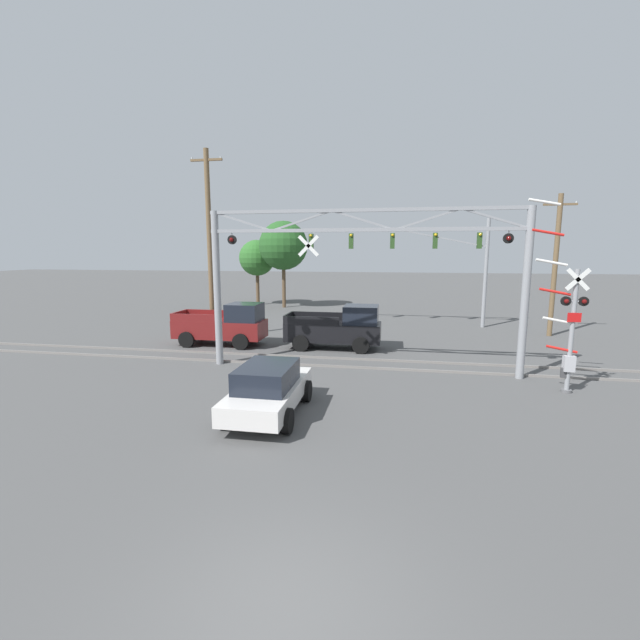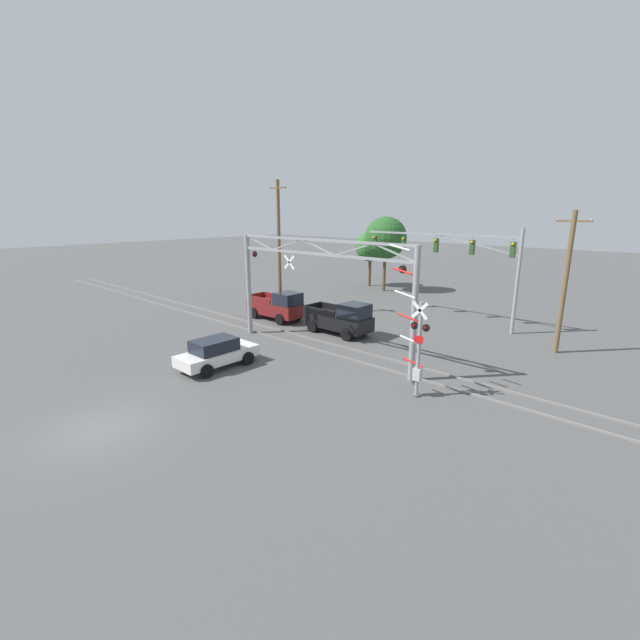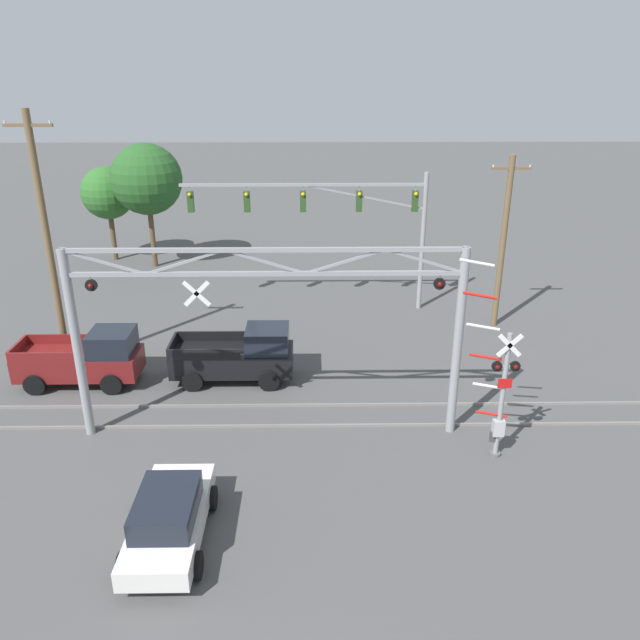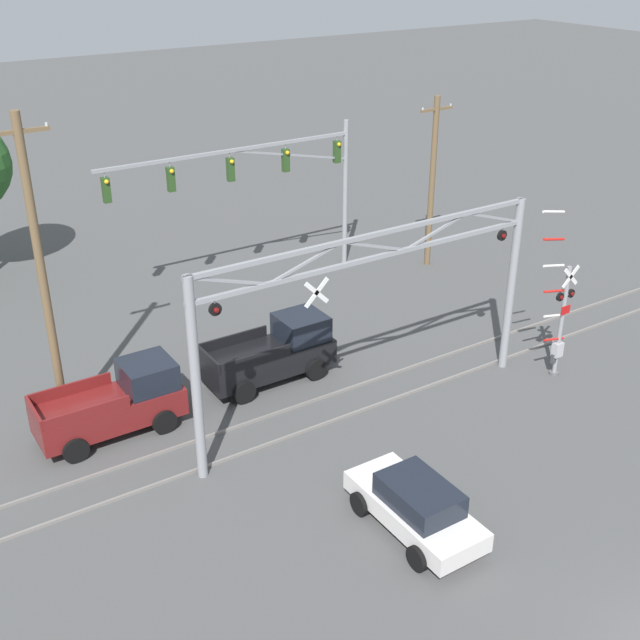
{
  "view_description": "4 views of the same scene",
  "coord_description": "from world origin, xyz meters",
  "px_view_note": "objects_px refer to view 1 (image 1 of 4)",
  "views": [
    {
      "loc": [
        1.4,
        -5.03,
        4.93
      ],
      "look_at": [
        -2.04,
        14.1,
        1.82
      ],
      "focal_mm": 24.0,
      "sensor_mm": 36.0,
      "label": 1
    },
    {
      "loc": [
        16.23,
        -5.28,
        8.12
      ],
      "look_at": [
        1.16,
        11.29,
        2.39
      ],
      "focal_mm": 24.0,
      "sensor_mm": 36.0,
      "label": 2
    },
    {
      "loc": [
        1.45,
        -6.28,
        11.86
      ],
      "look_at": [
        1.73,
        13.58,
        3.7
      ],
      "focal_mm": 35.0,
      "sensor_mm": 36.0,
      "label": 3
    },
    {
      "loc": [
        -13.97,
        -6.25,
        15.11
      ],
      "look_at": [
        -1.73,
        12.79,
        3.91
      ],
      "focal_mm": 45.0,
      "sensor_mm": 36.0,
      "label": 4
    }
  ],
  "objects_px": {
    "crossing_signal_mast": "(568,328)",
    "sedan_waiting": "(268,389)",
    "traffic_signal_span": "(428,250)",
    "utility_pole_left": "(210,244)",
    "background_tree_beyond_span": "(283,246)",
    "utility_pole_right": "(555,264)",
    "crossing_gantry": "(362,269)",
    "pickup_truck_lead": "(339,328)",
    "background_tree_far_left_verge": "(257,258)",
    "pickup_truck_following": "(225,325)"
  },
  "relations": [
    {
      "from": "traffic_signal_span",
      "to": "pickup_truck_lead",
      "type": "relative_size",
      "value": 2.52
    },
    {
      "from": "pickup_truck_lead",
      "to": "utility_pole_left",
      "type": "xyz_separation_m",
      "value": [
        -7.42,
        1.29,
        4.28
      ]
    },
    {
      "from": "crossing_gantry",
      "to": "crossing_signal_mast",
      "type": "relative_size",
      "value": 1.91
    },
    {
      "from": "traffic_signal_span",
      "to": "background_tree_beyond_span",
      "type": "xyz_separation_m",
      "value": [
        -11.83,
        7.57,
        0.39
      ]
    },
    {
      "from": "traffic_signal_span",
      "to": "pickup_truck_following",
      "type": "relative_size",
      "value": 2.55
    },
    {
      "from": "traffic_signal_span",
      "to": "background_tree_beyond_span",
      "type": "bearing_deg",
      "value": 147.39
    },
    {
      "from": "utility_pole_left",
      "to": "traffic_signal_span",
      "type": "bearing_deg",
      "value": 28.58
    },
    {
      "from": "crossing_gantry",
      "to": "background_tree_far_left_verge",
      "type": "relative_size",
      "value": 2.13
    },
    {
      "from": "crossing_signal_mast",
      "to": "utility_pole_right",
      "type": "distance_m",
      "value": 11.58
    },
    {
      "from": "traffic_signal_span",
      "to": "sedan_waiting",
      "type": "bearing_deg",
      "value": -108.26
    },
    {
      "from": "sedan_waiting",
      "to": "utility_pole_left",
      "type": "height_order",
      "value": "utility_pole_left"
    },
    {
      "from": "traffic_signal_span",
      "to": "background_tree_beyond_span",
      "type": "relative_size",
      "value": 1.6
    },
    {
      "from": "utility_pole_right",
      "to": "background_tree_beyond_span",
      "type": "distance_m",
      "value": 21.36
    },
    {
      "from": "utility_pole_left",
      "to": "pickup_truck_following",
      "type": "bearing_deg",
      "value": -47.65
    },
    {
      "from": "utility_pole_left",
      "to": "background_tree_beyond_span",
      "type": "distance_m",
      "value": 14.23
    },
    {
      "from": "crossing_gantry",
      "to": "utility_pole_left",
      "type": "bearing_deg",
      "value": 149.62
    },
    {
      "from": "traffic_signal_span",
      "to": "utility_pole_left",
      "type": "xyz_separation_m",
      "value": [
        -12.23,
        -6.66,
        0.3
      ]
    },
    {
      "from": "pickup_truck_following",
      "to": "background_tree_beyond_span",
      "type": "height_order",
      "value": "background_tree_beyond_span"
    },
    {
      "from": "traffic_signal_span",
      "to": "utility_pole_left",
      "type": "distance_m",
      "value": 13.93
    },
    {
      "from": "traffic_signal_span",
      "to": "background_tree_beyond_span",
      "type": "height_order",
      "value": "background_tree_beyond_span"
    },
    {
      "from": "crossing_gantry",
      "to": "utility_pole_left",
      "type": "xyz_separation_m",
      "value": [
        -8.87,
        5.2,
        1.1
      ]
    },
    {
      "from": "crossing_signal_mast",
      "to": "pickup_truck_following",
      "type": "height_order",
      "value": "crossing_signal_mast"
    },
    {
      "from": "traffic_signal_span",
      "to": "sedan_waiting",
      "type": "distance_m",
      "value": 18.66
    },
    {
      "from": "pickup_truck_lead",
      "to": "utility_pole_left",
      "type": "height_order",
      "value": "utility_pole_left"
    },
    {
      "from": "crossing_gantry",
      "to": "traffic_signal_span",
      "type": "bearing_deg",
      "value": 74.2
    },
    {
      "from": "pickup_truck_following",
      "to": "background_tree_beyond_span",
      "type": "relative_size",
      "value": 0.63
    },
    {
      "from": "background_tree_far_left_verge",
      "to": "pickup_truck_lead",
      "type": "bearing_deg",
      "value": -59.68
    },
    {
      "from": "crossing_gantry",
      "to": "pickup_truck_following",
      "type": "bearing_deg",
      "value": 153.75
    },
    {
      "from": "crossing_signal_mast",
      "to": "utility_pole_right",
      "type": "bearing_deg",
      "value": 74.3
    },
    {
      "from": "traffic_signal_span",
      "to": "utility_pole_left",
      "type": "bearing_deg",
      "value": -151.42
    },
    {
      "from": "crossing_signal_mast",
      "to": "background_tree_far_left_verge",
      "type": "relative_size",
      "value": 1.12
    },
    {
      "from": "background_tree_far_left_verge",
      "to": "pickup_truck_following",
      "type": "bearing_deg",
      "value": -77.23
    },
    {
      "from": "crossing_signal_mast",
      "to": "traffic_signal_span",
      "type": "xyz_separation_m",
      "value": [
        -3.95,
        13.38,
        2.75
      ]
    },
    {
      "from": "sedan_waiting",
      "to": "background_tree_beyond_span",
      "type": "distance_m",
      "value": 25.98
    },
    {
      "from": "sedan_waiting",
      "to": "utility_pole_right",
      "type": "height_order",
      "value": "utility_pole_right"
    },
    {
      "from": "crossing_signal_mast",
      "to": "sedan_waiting",
      "type": "relative_size",
      "value": 1.56
    },
    {
      "from": "crossing_signal_mast",
      "to": "traffic_signal_span",
      "type": "height_order",
      "value": "traffic_signal_span"
    },
    {
      "from": "pickup_truck_lead",
      "to": "utility_pole_left",
      "type": "relative_size",
      "value": 0.46
    },
    {
      "from": "utility_pole_right",
      "to": "crossing_signal_mast",
      "type": "bearing_deg",
      "value": -105.7
    },
    {
      "from": "crossing_signal_mast",
      "to": "background_tree_beyond_span",
      "type": "distance_m",
      "value": 26.41
    },
    {
      "from": "crossing_signal_mast",
      "to": "background_tree_beyond_span",
      "type": "xyz_separation_m",
      "value": [
        -15.77,
        20.94,
        3.14
      ]
    },
    {
      "from": "traffic_signal_span",
      "to": "pickup_truck_lead",
      "type": "xyz_separation_m",
      "value": [
        -4.81,
        -7.95,
        -3.98
      ]
    },
    {
      "from": "pickup_truck_following",
      "to": "sedan_waiting",
      "type": "distance_m",
      "value": 10.46
    },
    {
      "from": "crossing_gantry",
      "to": "background_tree_beyond_span",
      "type": "distance_m",
      "value": 21.23
    },
    {
      "from": "pickup_truck_following",
      "to": "sedan_waiting",
      "type": "bearing_deg",
      "value": -60.4
    },
    {
      "from": "sedan_waiting",
      "to": "background_tree_beyond_span",
      "type": "height_order",
      "value": "background_tree_beyond_span"
    },
    {
      "from": "crossing_gantry",
      "to": "background_tree_beyond_span",
      "type": "relative_size",
      "value": 1.69
    },
    {
      "from": "crossing_signal_mast",
      "to": "sedan_waiting",
      "type": "xyz_separation_m",
      "value": [
        -9.64,
        -3.88,
        -1.49
      ]
    },
    {
      "from": "utility_pole_left",
      "to": "utility_pole_right",
      "type": "xyz_separation_m",
      "value": [
        19.26,
        4.28,
        -1.13
      ]
    },
    {
      "from": "background_tree_beyond_span",
      "to": "utility_pole_right",
      "type": "bearing_deg",
      "value": -27.81
    }
  ]
}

